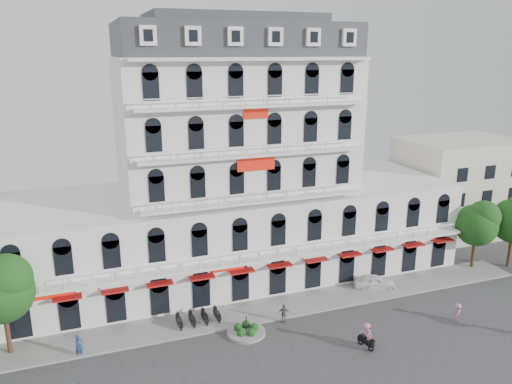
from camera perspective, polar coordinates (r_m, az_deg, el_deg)
The scene contains 13 objects.
ground at distance 39.18m, azimuth 6.30°, elevation -19.34°, with size 120.00×120.00×0.00m, color #38383A.
sidewalk at distance 46.10m, azimuth 1.26°, elevation -13.28°, with size 53.00×4.00×0.16m, color gray.
main_building at distance 50.36m, azimuth -2.37°, elevation 1.39°, with size 45.00×15.00×25.80m.
flank_building_east at distance 67.99m, azimuth 21.97°, elevation 0.60°, with size 14.00×10.00×12.00m, color beige.
traffic_island at distance 42.69m, azimuth -1.13°, elevation -15.58°, with size 3.20×3.20×1.60m.
parked_scooter_row at distance 44.36m, azimuth -6.58°, elevation -14.77°, with size 4.40×1.80×1.10m, color black, non-canonical shape.
tree_west_inner at distance 42.02m, azimuth -27.09°, elevation -9.62°, with size 4.76×4.76×8.25m.
tree_east_inner at distance 57.28m, azimuth 24.00°, elevation -3.17°, with size 4.40×4.37×7.57m.
parked_car at distance 51.06m, azimuth 13.38°, elevation -9.93°, with size 1.63×4.04×1.38m, color white.
rider_center at distance 41.42m, azimuth 12.49°, elevation -15.64°, with size 0.87×1.68×2.16m.
pedestrian_mid at distance 43.99m, azimuth 3.21°, elevation -13.67°, with size 1.01×0.42×1.72m, color slate.
pedestrian_right at distance 47.56m, azimuth 22.06°, elevation -12.60°, with size 1.02×0.59×1.58m, color #D26F9C.
pedestrian_far at distance 41.81m, azimuth -19.56°, elevation -16.29°, with size 0.66×0.43×1.81m, color navy.
Camera 1 is at (-14.67, -28.52, 22.49)m, focal length 35.00 mm.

